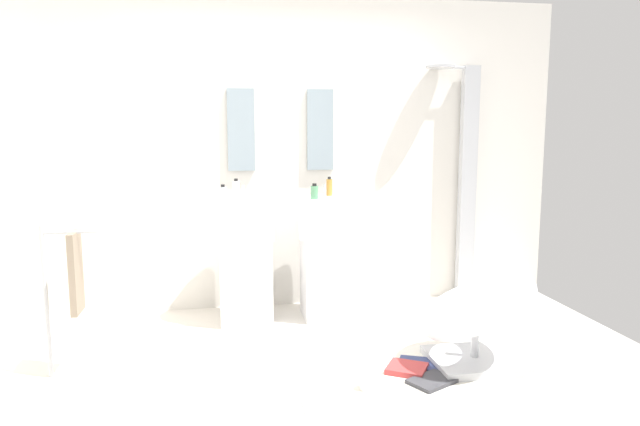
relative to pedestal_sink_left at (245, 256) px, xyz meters
The scene contains 18 objects.
ground_plane 1.38m from the pedestal_sink_left, 74.91° to the right, with size 4.80×3.60×0.04m, color silver.
rear_partition 0.95m from the pedestal_sink_left, 52.11° to the left, with size 4.80×0.10×2.60m, color silver.
pedestal_sink_left is the anchor object (origin of this frame).
pedestal_sink_right 0.66m from the pedestal_sink_left, ahead, with size 0.47×0.47×1.07m.
vanity_mirror_left 1.05m from the pedestal_sink_left, 90.00° to the left, with size 0.22×0.03×0.67m, color #8C9EA8.
vanity_mirror_right 1.24m from the pedestal_sink_left, 28.22° to the left, with size 0.22×0.03×0.67m, color #8C9EA8.
shower_column 2.06m from the pedestal_sink_left, ahead, with size 0.49×0.24×2.05m.
lounge_chair 1.83m from the pedestal_sink_left, 39.43° to the right, with size 1.05×1.05×0.65m.
towel_rack 1.40m from the pedestal_sink_left, 141.32° to the right, with size 0.37×0.22×0.95m.
area_rug 1.58m from the pedestal_sink_left, 58.40° to the right, with size 1.10×0.74×0.01m, color white.
magazine_navy 1.62m from the pedestal_sink_left, 46.77° to the right, with size 0.27×0.20×0.02m, color navy.
magazine_charcoal 1.80m from the pedestal_sink_left, 53.17° to the right, with size 0.26×0.19×0.02m, color #38383D.
magazine_red 1.60m from the pedestal_sink_left, 51.79° to the right, with size 0.24×0.21×0.03m, color #B73838.
coffee_mug 1.61m from the pedestal_sink_left, 65.74° to the right, with size 0.08×0.08×0.09m, color white.
soap_bottle_clear 0.53m from the pedestal_sink_left, behind, with size 0.05×0.05×0.12m.
soap_bottle_amber 0.89m from the pedestal_sink_left, 12.72° to the left, with size 0.05×0.05×0.16m.
soap_bottle_white 0.54m from the pedestal_sink_left, 113.29° to the left, with size 0.05×0.05×0.15m.
soap_bottle_green 0.74m from the pedestal_sink_left, ahead, with size 0.06×0.06×0.12m.
Camera 1 is at (-0.52, -3.31, 1.52)m, focal length 32.87 mm.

